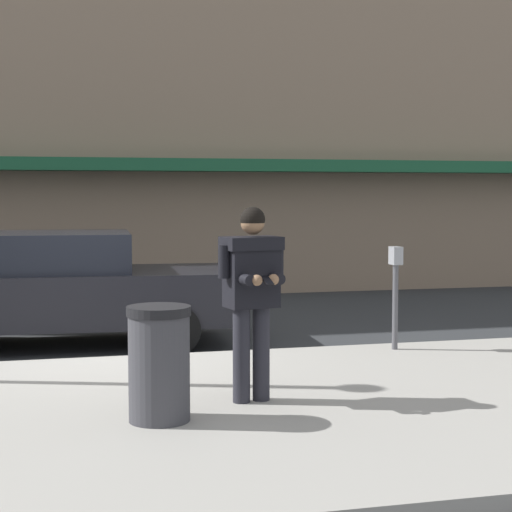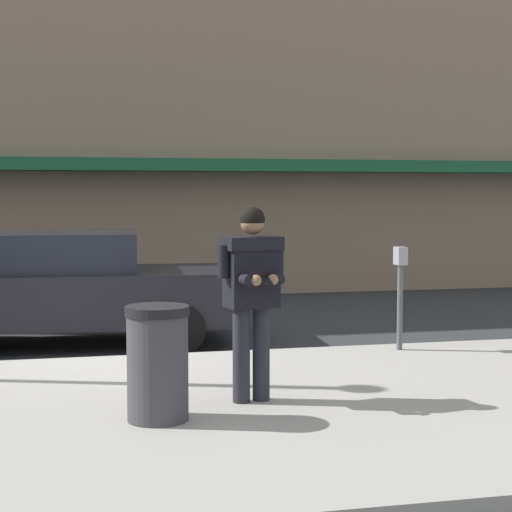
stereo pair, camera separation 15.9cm
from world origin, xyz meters
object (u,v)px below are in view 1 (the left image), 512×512
(parked_sedan_mid, at_px, (62,288))
(man_texting_on_phone, at_px, (252,282))
(trash_bin, at_px, (159,363))
(parking_meter, at_px, (395,282))

(parked_sedan_mid, height_order, man_texting_on_phone, man_texting_on_phone)
(parked_sedan_mid, relative_size, trash_bin, 4.69)
(parking_meter, bearing_deg, man_texting_on_phone, -137.77)
(man_texting_on_phone, bearing_deg, trash_bin, -153.61)
(parking_meter, relative_size, trash_bin, 1.30)
(parked_sedan_mid, height_order, parking_meter, parked_sedan_mid)
(man_texting_on_phone, bearing_deg, parked_sedan_mid, 111.26)
(parked_sedan_mid, bearing_deg, man_texting_on_phone, -68.74)
(parked_sedan_mid, bearing_deg, trash_bin, -81.50)
(parked_sedan_mid, distance_m, trash_bin, 4.64)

